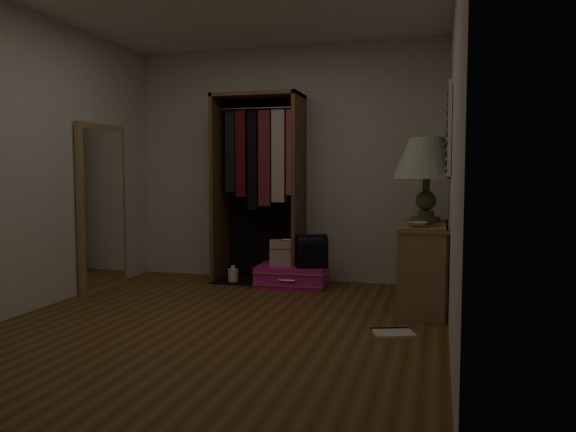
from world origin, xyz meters
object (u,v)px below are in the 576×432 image
(black_bag, at_px, (312,250))
(white_jug, at_px, (233,276))
(pink_suitcase, at_px, (292,276))
(train_case, at_px, (287,252))
(floor_mirror, at_px, (103,207))
(console_bookshelf, at_px, (423,263))
(table_lamp, at_px, (427,160))
(open_wardrobe, at_px, (261,173))

(black_bag, xyz_separation_m, white_jug, (-0.89, 0.05, -0.32))
(pink_suitcase, distance_m, train_case, 0.25)
(floor_mirror, xyz_separation_m, pink_suitcase, (1.87, 0.60, -0.74))
(train_case, relative_size, white_jug, 2.24)
(console_bookshelf, relative_size, train_case, 2.56)
(pink_suitcase, distance_m, white_jug, 0.66)
(floor_mirror, height_order, black_bag, floor_mirror)
(black_bag, bearing_deg, table_lamp, -34.07)
(table_lamp, bearing_deg, console_bookshelf, -91.29)
(pink_suitcase, bearing_deg, open_wardrobe, 153.18)
(floor_mirror, distance_m, table_lamp, 3.29)
(console_bookshelf, xyz_separation_m, train_case, (-1.43, 0.60, -0.04))
(console_bookshelf, relative_size, floor_mirror, 0.66)
(train_case, bearing_deg, table_lamp, -29.98)
(table_lamp, relative_size, white_jug, 4.07)
(floor_mirror, xyz_separation_m, train_case, (1.81, 0.64, -0.49))
(table_lamp, distance_m, white_jug, 2.40)
(console_bookshelf, xyz_separation_m, table_lamp, (0.01, 0.23, 0.93))
(table_lamp, bearing_deg, train_case, 165.70)
(pink_suitcase, relative_size, train_case, 1.75)
(console_bookshelf, xyz_separation_m, open_wardrobe, (-1.77, 0.73, 0.80))
(train_case, height_order, black_bag, black_bag)
(floor_mirror, bearing_deg, black_bag, 14.67)
(console_bookshelf, xyz_separation_m, black_bag, (-1.14, 0.50, 0.01))
(train_case, bearing_deg, pink_suitcase, -51.11)
(pink_suitcase, height_order, black_bag, black_bag)
(open_wardrobe, relative_size, train_case, 4.69)
(console_bookshelf, distance_m, open_wardrobe, 2.07)
(pink_suitcase, xyz_separation_m, white_jug, (-0.66, 0.00, -0.03))
(open_wardrobe, bearing_deg, floor_mirror, -152.30)
(console_bookshelf, xyz_separation_m, white_jug, (-2.03, 0.55, -0.31))
(pink_suitcase, bearing_deg, table_lamp, -16.56)
(pink_suitcase, bearing_deg, train_case, 141.19)
(table_lamp, xyz_separation_m, white_jug, (-2.04, 0.32, -1.23))
(pink_suitcase, height_order, train_case, train_case)
(black_bag, bearing_deg, white_jug, 155.78)
(console_bookshelf, distance_m, floor_mirror, 3.27)
(console_bookshelf, height_order, black_bag, console_bookshelf)
(train_case, relative_size, black_bag, 1.18)
(open_wardrobe, xyz_separation_m, white_jug, (-0.27, -0.17, -1.11))
(open_wardrobe, xyz_separation_m, floor_mirror, (-1.47, -0.77, -0.35))
(pink_suitcase, bearing_deg, black_bag, -16.38)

